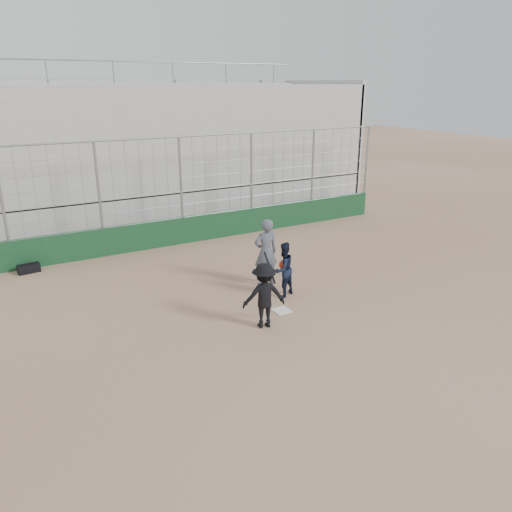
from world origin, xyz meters
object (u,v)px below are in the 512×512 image
batter_at_plate (264,295)px  umpire (266,255)px  catcher_crouched (284,278)px  equipment_bag (29,268)px

batter_at_plate → umpire: size_ratio=0.99×
catcher_crouched → equipment_bag: bearing=137.2°
catcher_crouched → equipment_bag: (-6.15, 5.69, -0.40)m
batter_at_plate → catcher_crouched: batter_at_plate is taller
batter_at_plate → equipment_bag: size_ratio=2.61×
catcher_crouched → equipment_bag: size_ratio=1.57×
batter_at_plate → equipment_bag: 8.48m
batter_at_plate → catcher_crouched: (1.44, 1.33, -0.29)m
umpire → equipment_bag: 7.77m
umpire → equipment_bag: bearing=-30.4°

